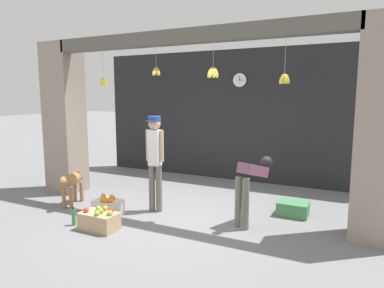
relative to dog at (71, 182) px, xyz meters
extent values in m
plane|color=slate|center=(2.12, 0.44, -0.45)|extent=(60.00, 60.00, 0.00)
cube|color=#232326|center=(2.12, 3.32, 1.13)|extent=(7.29, 0.12, 3.17)
cube|color=gray|center=(-0.88, 0.74, 1.13)|extent=(0.70, 0.60, 3.17)
cube|color=gray|center=(5.12, 0.74, 1.13)|extent=(0.70, 0.60, 3.17)
cube|color=#5B564C|center=(2.12, 0.56, 2.60)|extent=(5.39, 0.24, 0.24)
cylinder|color=#B2AD99|center=(0.42, 0.52, 2.21)|extent=(0.01, 0.01, 0.53)
ellipsoid|color=yellow|center=(0.45, 0.52, 1.88)|extent=(0.10, 0.05, 0.15)
ellipsoid|color=yellow|center=(0.44, 0.54, 1.88)|extent=(0.08, 0.09, 0.16)
ellipsoid|color=yellow|center=(0.41, 0.55, 1.88)|extent=(0.06, 0.10, 0.15)
ellipsoid|color=yellow|center=(0.38, 0.53, 1.88)|extent=(0.10, 0.07, 0.16)
ellipsoid|color=yellow|center=(0.38, 0.50, 1.88)|extent=(0.10, 0.07, 0.16)
ellipsoid|color=yellow|center=(0.41, 0.48, 1.88)|extent=(0.06, 0.10, 0.15)
ellipsoid|color=yellow|center=(0.44, 0.49, 1.88)|extent=(0.08, 0.09, 0.16)
cylinder|color=#B2AD99|center=(1.60, 0.51, 2.29)|extent=(0.01, 0.01, 0.37)
ellipsoid|color=gold|center=(1.64, 0.51, 2.04)|extent=(0.10, 0.06, 0.16)
ellipsoid|color=gold|center=(1.60, 0.55, 2.04)|extent=(0.06, 0.10, 0.16)
ellipsoid|color=gold|center=(1.56, 0.51, 2.04)|extent=(0.10, 0.06, 0.16)
ellipsoid|color=gold|center=(1.60, 0.47, 2.04)|extent=(0.06, 0.10, 0.16)
cylinder|color=#B2AD99|center=(2.67, 0.52, 2.28)|extent=(0.01, 0.01, 0.40)
ellipsoid|color=yellow|center=(2.72, 0.52, 1.99)|extent=(0.12, 0.07, 0.19)
ellipsoid|color=yellow|center=(2.70, 0.55, 1.99)|extent=(0.11, 0.11, 0.20)
ellipsoid|color=yellow|center=(2.66, 0.56, 1.99)|extent=(0.08, 0.12, 0.20)
ellipsoid|color=yellow|center=(2.63, 0.54, 1.99)|extent=(0.12, 0.09, 0.20)
ellipsoid|color=yellow|center=(2.63, 0.50, 1.99)|extent=(0.12, 0.09, 0.20)
ellipsoid|color=yellow|center=(2.66, 0.47, 1.99)|extent=(0.08, 0.12, 0.20)
ellipsoid|color=yellow|center=(2.70, 0.48, 1.99)|extent=(0.11, 0.11, 0.20)
cylinder|color=#B2AD99|center=(3.79, 0.59, 2.21)|extent=(0.01, 0.01, 0.53)
ellipsoid|color=yellow|center=(3.83, 0.59, 1.87)|extent=(0.11, 0.06, 0.16)
ellipsoid|color=yellow|center=(3.81, 0.63, 1.87)|extent=(0.08, 0.10, 0.17)
ellipsoid|color=yellow|center=(3.77, 0.63, 1.87)|extent=(0.08, 0.10, 0.17)
ellipsoid|color=yellow|center=(3.75, 0.59, 1.87)|extent=(0.11, 0.06, 0.16)
ellipsoid|color=yellow|center=(3.77, 0.56, 1.87)|extent=(0.08, 0.10, 0.17)
ellipsoid|color=yellow|center=(3.81, 0.56, 1.87)|extent=(0.08, 0.10, 0.17)
ellipsoid|color=#9E7042|center=(-0.01, 0.03, 0.04)|extent=(0.41, 0.63, 0.23)
cylinder|color=#9E7042|center=(0.13, -0.15, -0.26)|extent=(0.07, 0.07, 0.39)
cylinder|color=#9E7042|center=(-0.01, -0.20, -0.26)|extent=(0.07, 0.07, 0.39)
cylinder|color=#9E7042|center=(-0.02, 0.26, -0.26)|extent=(0.07, 0.07, 0.39)
cylinder|color=#9E7042|center=(-0.15, 0.22, -0.26)|extent=(0.07, 0.07, 0.39)
ellipsoid|color=#9E7042|center=(0.09, -0.27, 0.10)|extent=(0.21, 0.25, 0.16)
cone|color=brown|center=(0.14, -0.25, 0.18)|extent=(0.05, 0.05, 0.07)
cone|color=brown|center=(0.05, -0.28, 0.18)|extent=(0.05, 0.05, 0.07)
cylinder|color=#9E7042|center=(-0.12, 0.34, 0.07)|extent=(0.10, 0.19, 0.24)
cylinder|color=#6B665B|center=(1.68, 0.43, -0.03)|extent=(0.11, 0.11, 0.85)
cylinder|color=#6B665B|center=(1.54, 0.41, -0.03)|extent=(0.11, 0.11, 0.85)
cube|color=white|center=(1.61, 0.42, 0.71)|extent=(0.22, 0.19, 0.63)
cylinder|color=tan|center=(1.74, 0.43, 0.75)|extent=(0.06, 0.06, 0.56)
cylinder|color=tan|center=(1.47, 0.40, 0.75)|extent=(0.06, 0.06, 0.56)
sphere|color=tan|center=(1.61, 0.42, 1.14)|extent=(0.22, 0.22, 0.22)
cylinder|color=#234299|center=(1.61, 0.42, 1.23)|extent=(0.22, 0.22, 0.08)
cube|color=#234299|center=(1.62, 0.31, 1.20)|extent=(0.20, 0.14, 0.01)
cylinder|color=#6B665B|center=(3.19, 0.35, -0.04)|extent=(0.11, 0.11, 0.82)
cylinder|color=#6B665B|center=(3.32, 0.30, -0.04)|extent=(0.11, 0.11, 0.82)
cube|color=#754760|center=(3.35, 0.59, 0.45)|extent=(0.40, 0.64, 0.31)
sphere|color=black|center=(3.47, 0.95, 0.52)|extent=(0.20, 0.20, 0.20)
cube|color=silver|center=(0.98, -0.14, -0.31)|extent=(0.46, 0.35, 0.28)
sphere|color=orange|center=(0.96, -0.26, -0.14)|extent=(0.08, 0.08, 0.08)
sphere|color=orange|center=(0.82, -0.07, -0.14)|extent=(0.08, 0.08, 0.08)
sphere|color=orange|center=(0.87, -0.13, -0.14)|extent=(0.08, 0.08, 0.08)
sphere|color=orange|center=(1.06, -0.25, -0.14)|extent=(0.08, 0.08, 0.08)
sphere|color=orange|center=(1.06, -0.09, -0.14)|extent=(0.08, 0.08, 0.08)
sphere|color=orange|center=(1.04, -0.22, -0.14)|extent=(0.08, 0.08, 0.08)
sphere|color=orange|center=(1.02, -0.26, -0.14)|extent=(0.08, 0.08, 0.08)
sphere|color=orange|center=(1.13, -0.23, -0.14)|extent=(0.08, 0.08, 0.08)
sphere|color=orange|center=(0.99, -0.05, -0.14)|extent=(0.08, 0.08, 0.08)
cube|color=tan|center=(1.28, -0.71, -0.31)|extent=(0.59, 0.35, 0.27)
sphere|color=red|center=(1.45, -0.63, -0.14)|extent=(0.08, 0.08, 0.08)
sphere|color=#99B238|center=(1.51, -0.73, -0.14)|extent=(0.08, 0.08, 0.08)
sphere|color=red|center=(1.50, -0.71, -0.14)|extent=(0.08, 0.08, 0.08)
sphere|color=#99B238|center=(1.20, -0.63, -0.14)|extent=(0.08, 0.08, 0.08)
sphere|color=#99B238|center=(1.32, -0.71, -0.14)|extent=(0.08, 0.08, 0.08)
sphere|color=red|center=(1.09, -0.78, -0.14)|extent=(0.08, 0.08, 0.08)
sphere|color=#99B238|center=(1.30, -0.59, -0.14)|extent=(0.08, 0.08, 0.08)
sphere|color=#99B238|center=(1.34, -0.82, -0.14)|extent=(0.08, 0.08, 0.08)
cube|color=#42844C|center=(3.88, 1.28, -0.33)|extent=(0.51, 0.41, 0.24)
cylinder|color=#38934C|center=(0.79, -0.75, -0.32)|extent=(0.06, 0.06, 0.27)
cylinder|color=black|center=(0.79, -0.75, -0.17)|extent=(0.04, 0.04, 0.03)
cylinder|color=black|center=(2.22, 3.25, 1.99)|extent=(0.34, 0.01, 0.34)
cylinder|color=white|center=(2.22, 3.24, 1.99)|extent=(0.32, 0.02, 0.32)
cube|color=black|center=(2.22, 3.23, 2.02)|extent=(0.01, 0.01, 0.09)
cube|color=black|center=(2.26, 3.23, 1.99)|extent=(0.12, 0.01, 0.01)
camera|label=1|loc=(4.83, -4.65, 1.63)|focal=32.00mm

